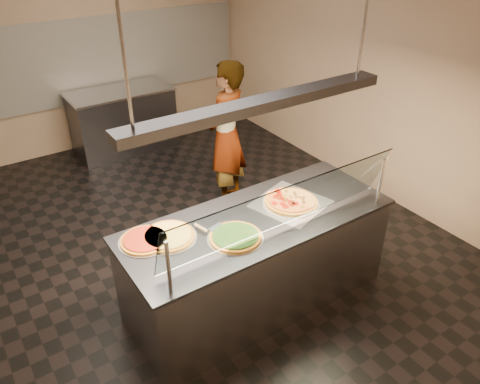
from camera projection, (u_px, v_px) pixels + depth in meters
ground at (191, 236)px, 5.34m from camera, size 5.00×6.00×0.02m
wall_back at (83, 47)px, 6.69m from camera, size 5.00×0.02×3.00m
wall_front at (455, 289)px, 2.42m from camera, size 5.00×0.02×3.00m
wall_right at (363, 69)px, 5.75m from camera, size 0.02×6.00×3.00m
tile_band at (86, 61)px, 6.77m from camera, size 4.90×0.02×1.20m
serving_counter at (257, 260)px, 4.22m from camera, size 2.39×0.94×0.93m
sneeze_guard at (285, 207)px, 3.59m from camera, size 2.15×0.18×0.54m
perforated_tray at (290, 203)px, 4.18m from camera, size 0.71×0.71×0.01m
half_pizza_pepperoni at (280, 204)px, 4.11m from camera, size 0.36×0.52×0.05m
half_pizza_sausage at (300, 197)px, 4.22m from camera, size 0.36×0.52×0.04m
pizza_spinach at (235, 237)px, 3.73m from camera, size 0.46×0.46×0.03m
pizza_cheese at (168, 236)px, 3.74m from camera, size 0.46×0.46×0.03m
pizza_tomato at (145, 240)px, 3.70m from camera, size 0.43×0.43×0.03m
pizza_spatula at (208, 228)px, 3.81m from camera, size 0.22×0.22×0.02m
prep_table at (123, 120)px, 7.03m from camera, size 1.49×0.74×0.93m
worker at (226, 136)px, 5.50m from camera, size 0.78×0.71×1.79m
heat_lamp_housing at (261, 104)px, 3.45m from camera, size 2.30×0.18×0.08m
lamp_rod_left at (123, 49)px, 2.69m from camera, size 0.02×0.02×1.01m
lamp_rod_right at (366, 12)px, 3.65m from camera, size 0.02×0.02×1.01m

